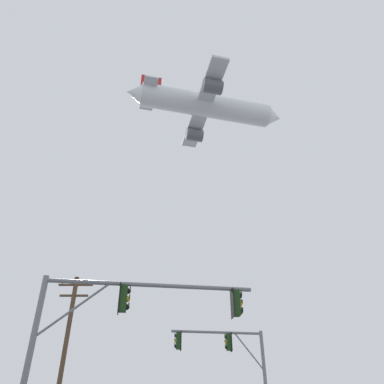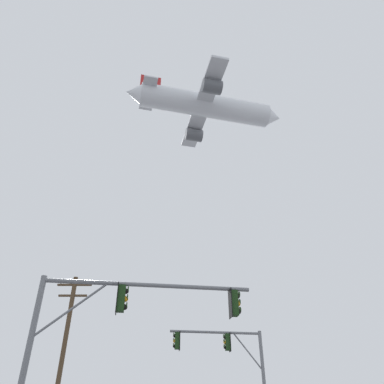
# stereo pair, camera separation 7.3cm
# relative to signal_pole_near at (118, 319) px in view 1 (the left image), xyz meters

# --- Properties ---
(signal_pole_near) EXTENTS (7.39, 1.32, 5.84)m
(signal_pole_near) POSITION_rel_signal_pole_near_xyz_m (0.00, 0.00, 0.00)
(signal_pole_near) COLOR slate
(signal_pole_near) RESTS_ON ground
(signal_pole_far) EXTENTS (5.42, 0.99, 6.16)m
(signal_pole_far) POSITION_rel_signal_pole_near_xyz_m (4.72, 10.05, 0.13)
(signal_pole_far) COLOR slate
(signal_pole_far) RESTS_ON ground
(utility_pole) EXTENTS (2.20, 0.28, 9.56)m
(utility_pole) POSITION_rel_signal_pole_near_xyz_m (-5.06, 10.58, 0.60)
(utility_pole) COLOR brown
(utility_pole) RESTS_ON ground
(airplane) EXTENTS (22.18, 17.13, 6.07)m
(airplane) POSITION_rel_signal_pole_near_xyz_m (4.43, 24.66, 34.48)
(airplane) COLOR white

